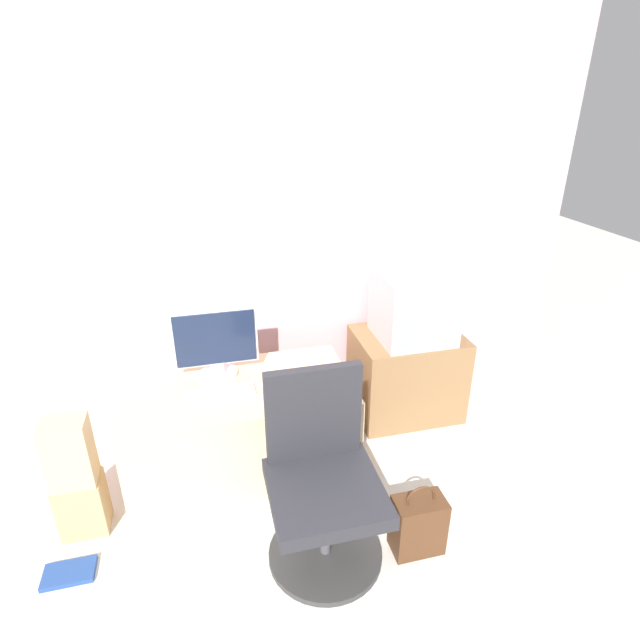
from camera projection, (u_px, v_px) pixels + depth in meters
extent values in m
plane|color=beige|center=(294.00, 554.00, 2.40)|extent=(12.00, 12.00, 0.00)
cube|color=#CC9EA3|center=(246.00, 223.00, 3.02)|extent=(4.40, 0.05, 2.60)
cube|color=#CCB289|center=(241.00, 425.00, 2.88)|extent=(1.26, 0.68, 0.54)
cube|color=olive|center=(406.00, 374.00, 3.37)|extent=(0.69, 0.51, 0.58)
cylinder|color=silver|center=(219.00, 373.00, 2.87)|extent=(0.22, 0.22, 0.02)
cylinder|color=silver|center=(218.00, 367.00, 2.86)|extent=(0.09, 0.09, 0.06)
cube|color=silver|center=(215.00, 338.00, 2.78)|extent=(0.47, 0.01, 0.34)
cube|color=#19233D|center=(215.00, 338.00, 2.78)|extent=(0.44, 0.02, 0.31)
cube|color=silver|center=(220.00, 394.00, 2.68)|extent=(0.37, 0.14, 0.01)
ellipsoid|color=silver|center=(265.00, 385.00, 2.76)|extent=(0.06, 0.04, 0.02)
cube|color=#B7B7BC|center=(414.00, 306.00, 3.13)|extent=(0.45, 0.44, 0.43)
cube|color=#8CC6E5|center=(429.00, 320.00, 2.94)|extent=(0.37, 0.01, 0.34)
cylinder|color=#333333|center=(325.00, 553.00, 2.39)|extent=(0.54, 0.54, 0.03)
cylinder|color=#4C4C51|center=(325.00, 525.00, 2.31)|extent=(0.05, 0.05, 0.33)
cube|color=#28282D|center=(326.00, 492.00, 2.23)|extent=(0.50, 0.50, 0.07)
cube|color=#28282D|center=(314.00, 413.00, 2.31)|extent=(0.45, 0.05, 0.48)
cube|color=tan|center=(83.00, 505.00, 2.48)|extent=(0.22, 0.17, 0.31)
cube|color=#D1B27F|center=(69.00, 453.00, 2.34)|extent=(0.20, 0.16, 0.35)
cube|color=#4C2D19|center=(418.00, 525.00, 2.37)|extent=(0.24, 0.15, 0.30)
torus|color=#4C2D19|center=(421.00, 499.00, 2.30)|extent=(0.15, 0.01, 0.15)
cube|color=navy|center=(69.00, 573.00, 2.29)|extent=(0.23, 0.14, 0.02)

